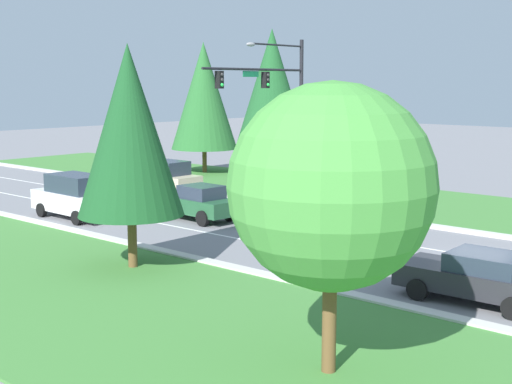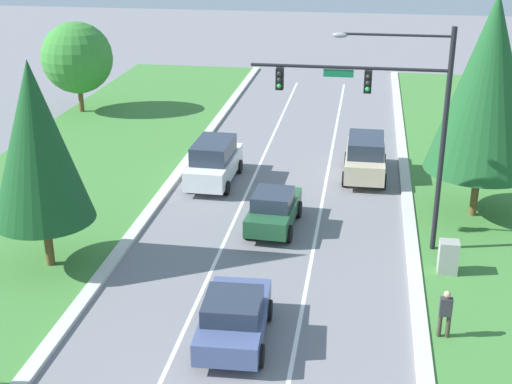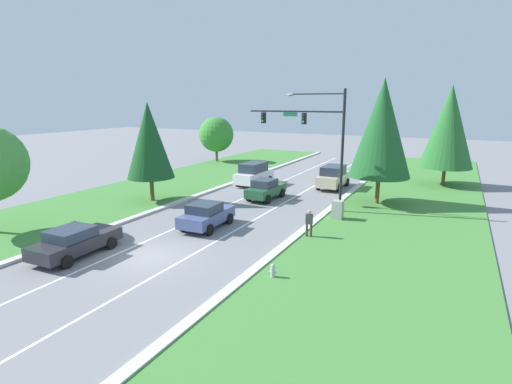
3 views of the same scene
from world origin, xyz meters
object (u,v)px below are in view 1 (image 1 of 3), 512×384
traffic_signal_mast (277,98)px  charcoal_sedan (479,277)px  oak_far_left_tree (331,187)px  conifer_mid_left_tree (129,131)px  slate_blue_sedan (347,227)px  conifer_near_right_tree (272,94)px  forest_sedan (199,202)px  white_suv (75,196)px  champagne_suv (162,178)px  conifer_far_right_tree (204,96)px  utility_cabinet (334,196)px  pedestrian (404,201)px

traffic_signal_mast → charcoal_sedan: bearing=-119.0°
oak_far_left_tree → conifer_mid_left_tree: bearing=74.2°
traffic_signal_mast → slate_blue_sedan: size_ratio=2.07×
conifer_near_right_tree → oak_far_left_tree: size_ratio=1.46×
forest_sedan → white_suv: bearing=129.4°
slate_blue_sedan → charcoal_sedan: size_ratio=0.89×
traffic_signal_mast → white_suv: size_ratio=1.77×
white_suv → champagne_suv: size_ratio=1.02×
slate_blue_sedan → conifer_far_right_tree: size_ratio=0.45×
white_suv → charcoal_sedan: white_suv is taller
traffic_signal_mast → conifer_mid_left_tree: size_ratio=1.11×
charcoal_sedan → forest_sedan: size_ratio=1.13×
slate_blue_sedan → conifer_near_right_tree: bearing=49.9°
utility_cabinet → conifer_far_right_tree: 17.26m
slate_blue_sedan → oak_far_left_tree: (-10.72, -6.75, 3.43)m
white_suv → pedestrian: white_suv is taller
conifer_far_right_tree → conifer_near_right_tree: bearing=-113.4°
conifer_mid_left_tree → forest_sedan: bearing=30.9°
utility_cabinet → pedestrian: size_ratio=0.78×
white_suv → pedestrian: bearing=-49.8°
white_suv → charcoal_sedan: (0.08, -20.34, -0.29)m
forest_sedan → conifer_near_right_tree: size_ratio=0.44×
conifer_near_right_tree → traffic_signal_mast: bearing=-137.1°
white_suv → utility_cabinet: (10.41, -7.87, -0.42)m
white_suv → forest_sedan: white_suv is taller
white_suv → conifer_far_right_tree: bearing=26.2°
oak_far_left_tree → utility_cabinet: bearing=34.7°
oak_far_left_tree → slate_blue_sedan: bearing=32.2°
conifer_far_right_tree → conifer_mid_left_tree: 26.74m
charcoal_sedan → conifer_mid_left_tree: 12.33m
pedestrian → oak_far_left_tree: oak_far_left_tree is taller
forest_sedan → conifer_far_right_tree: 18.40m
traffic_signal_mast → utility_cabinet: 5.90m
champagne_suv → conifer_far_right_tree: bearing=32.1°
slate_blue_sedan → charcoal_sedan: 7.78m
white_suv → forest_sedan: 6.03m
utility_cabinet → conifer_mid_left_tree: conifer_mid_left_tree is taller
slate_blue_sedan → utility_cabinet: bearing=35.8°
conifer_near_right_tree → oak_far_left_tree: (-19.21, -17.78, -1.60)m
champagne_suv → conifer_near_right_tree: conifer_near_right_tree is taller
white_suv → oak_far_left_tree: (-7.23, -20.09, 3.19)m
white_suv → conifer_mid_left_tree: size_ratio=0.63×
pedestrian → conifer_mid_left_tree: (-14.16, 2.68, 3.93)m
forest_sedan → pedestrian: bearing=-46.2°
forest_sedan → pedestrian: forest_sedan is taller
champagne_suv → oak_far_left_tree: (-14.47, -22.02, 3.19)m
slate_blue_sedan → champagne_suv: (3.76, 15.27, 0.24)m
forest_sedan → conifer_near_right_tree: conifer_near_right_tree is taller
forest_sedan → utility_cabinet: forest_sedan is taller
utility_cabinet → conifer_near_right_tree: (1.57, 5.56, 5.20)m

